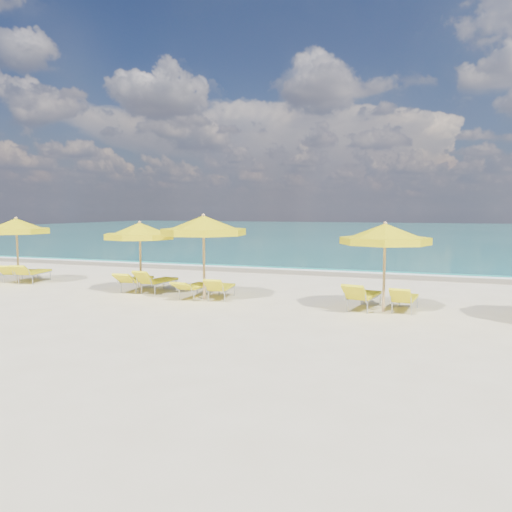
% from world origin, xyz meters
% --- Properties ---
extents(ground_plane, '(120.00, 120.00, 0.00)m').
position_xyz_m(ground_plane, '(0.00, 0.00, 0.00)').
color(ground_plane, beige).
extents(ocean, '(120.00, 80.00, 0.30)m').
position_xyz_m(ocean, '(0.00, 48.00, 0.00)').
color(ocean, '#126662').
rests_on(ocean, ground).
extents(wet_sand_band, '(120.00, 2.60, 0.01)m').
position_xyz_m(wet_sand_band, '(0.00, 7.40, 0.00)').
color(wet_sand_band, tan).
rests_on(wet_sand_band, ground).
extents(foam_line, '(120.00, 1.20, 0.03)m').
position_xyz_m(foam_line, '(0.00, 8.20, 0.00)').
color(foam_line, white).
rests_on(foam_line, ground).
extents(whitecap_near, '(14.00, 0.36, 0.05)m').
position_xyz_m(whitecap_near, '(-6.00, 17.00, 0.00)').
color(whitecap_near, white).
rests_on(whitecap_near, ground).
extents(whitecap_far, '(18.00, 0.30, 0.05)m').
position_xyz_m(whitecap_far, '(8.00, 24.00, 0.00)').
color(whitecap_far, white).
rests_on(whitecap_far, ground).
extents(umbrella_2, '(3.19, 3.19, 2.46)m').
position_xyz_m(umbrella_2, '(-8.98, 0.46, 2.09)').
color(umbrella_2, tan).
rests_on(umbrella_2, ground).
extents(umbrella_3, '(2.56, 2.56, 2.35)m').
position_xyz_m(umbrella_3, '(-3.51, 0.13, 2.01)').
color(umbrella_3, tan).
rests_on(umbrella_3, ground).
extents(umbrella_4, '(3.13, 3.13, 2.60)m').
position_xyz_m(umbrella_4, '(-1.05, -0.24, 2.22)').
color(umbrella_4, tan).
rests_on(umbrella_4, ground).
extents(umbrella_5, '(2.57, 2.57, 2.41)m').
position_xyz_m(umbrella_5, '(4.26, -0.31, 2.05)').
color(umbrella_5, tan).
rests_on(umbrella_5, ground).
extents(lounger_2_left, '(0.86, 1.76, 0.73)m').
position_xyz_m(lounger_2_left, '(-9.38, 0.85, 0.21)').
color(lounger_2_left, '#A5A8AD').
rests_on(lounger_2_left, ground).
extents(lounger_2_right, '(0.96, 1.92, 0.78)m').
position_xyz_m(lounger_2_right, '(-8.60, 0.83, 0.22)').
color(lounger_2_right, '#A5A8AD').
rests_on(lounger_2_right, ground).
extents(lounger_3_left, '(0.77, 1.88, 0.73)m').
position_xyz_m(lounger_3_left, '(-3.92, 0.48, 0.22)').
color(lounger_3_left, '#A5A8AD').
rests_on(lounger_3_left, ground).
extents(lounger_3_right, '(0.78, 1.80, 0.83)m').
position_xyz_m(lounger_3_right, '(-3.06, 0.47, 0.22)').
color(lounger_3_right, '#A5A8AD').
rests_on(lounger_3_right, ground).
extents(lounger_4_left, '(0.63, 1.75, 0.63)m').
position_xyz_m(lounger_4_left, '(-1.46, -0.05, 0.20)').
color(lounger_4_left, '#A5A8AD').
rests_on(lounger_4_left, ground).
extents(lounger_4_right, '(0.75, 1.72, 0.74)m').
position_xyz_m(lounger_4_right, '(-0.60, 0.02, 0.21)').
color(lounger_4_right, '#A5A8AD').
rests_on(lounger_4_right, ground).
extents(lounger_5_left, '(0.89, 1.88, 0.83)m').
position_xyz_m(lounger_5_left, '(3.72, -0.14, 0.23)').
color(lounger_5_left, '#A5A8AD').
rests_on(lounger_5_left, ground).
extents(lounger_5_right, '(0.71, 1.67, 0.76)m').
position_xyz_m(lounger_5_right, '(4.80, -0.02, 0.20)').
color(lounger_5_right, '#A5A8AD').
rests_on(lounger_5_right, ground).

